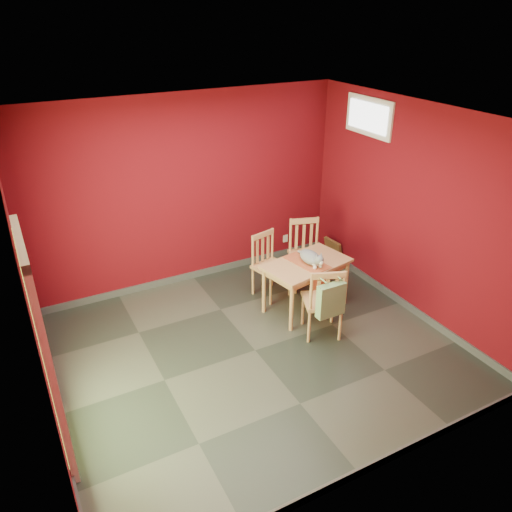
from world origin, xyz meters
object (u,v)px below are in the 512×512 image
chair_far_right (306,253)px  dining_table (306,268)px  chair_far_left (269,264)px  picture_frame (333,250)px  tote_bag (331,300)px  chair_near (323,300)px  cat (310,255)px

chair_far_right → dining_table: bearing=-122.7°
chair_far_left → picture_frame: chair_far_left is taller
tote_bag → picture_frame: 2.29m
chair_near → cat: (0.18, 0.58, 0.31)m
tote_bag → cat: bearing=73.7°
dining_table → picture_frame: size_ratio=3.30×
chair_near → chair_far_right: bearing=66.7°
dining_table → tote_bag: size_ratio=2.51×
chair_far_right → cat: 0.72m
chair_far_left → tote_bag: (0.05, -1.37, 0.17)m
tote_bag → chair_near: bearing=76.1°
chair_near → cat: bearing=72.8°
chair_far_left → cat: cat is taller
chair_near → picture_frame: bearing=50.3°
chair_far_left → chair_near: chair_near is taller
picture_frame → tote_bag: bearing=-127.3°
dining_table → chair_far_right: (0.35, 0.55, -0.10)m
cat → chair_far_left: bearing=107.6°
chair_far_right → tote_bag: size_ratio=2.04×
chair_far_right → picture_frame: 0.97m
chair_far_left → cat: (0.28, -0.57, 0.34)m
chair_far_right → picture_frame: size_ratio=2.68×
chair_far_left → picture_frame: size_ratio=2.48×
chair_far_left → chair_far_right: 0.60m
dining_table → picture_frame: bearing=39.8°
tote_bag → picture_frame: size_ratio=1.32×
dining_table → chair_far_left: bearing=114.0°
dining_table → tote_bag: (-0.20, -0.82, 0.03)m
chair_far_left → tote_bag: size_ratio=1.89×
chair_far_left → picture_frame: (1.41, 0.42, -0.29)m
dining_table → tote_bag: tote_bag is taller
tote_bag → chair_far_right: bearing=68.1°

